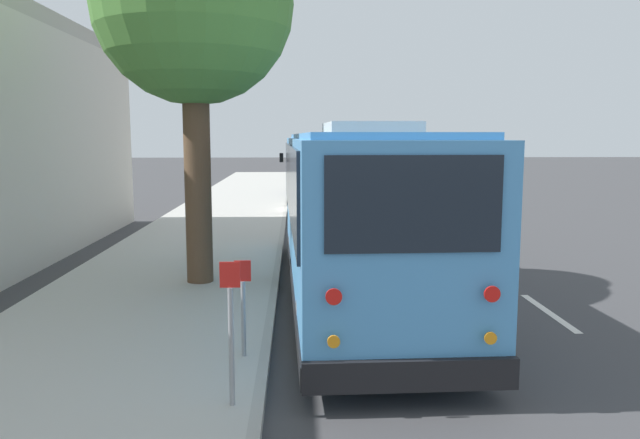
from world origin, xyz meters
name	(u,v)px	position (x,y,z in m)	size (l,w,h in m)	color
ground_plane	(364,299)	(0.00, 0.00, 0.00)	(160.00, 160.00, 0.00)	#3D3D3F
sidewalk_slab	(152,297)	(0.00, 4.02, 0.07)	(80.00, 4.45, 0.15)	#B2AFA8
curb_strip	(274,296)	(0.00, 1.72, 0.07)	(80.00, 0.14, 0.15)	#9D9A94
shuttle_bus	(355,206)	(0.17, 0.18, 1.76)	(10.54, 2.92, 3.30)	#4C93D1
parked_sedan_white	(309,198)	(13.51, 0.76, 0.61)	(4.37, 1.85, 1.31)	silver
parked_sedan_navy	(313,184)	(20.66, 0.40, 0.62)	(4.25, 2.04, 1.32)	#19234C
sign_post_near	(231,332)	(-5.00, 2.00, 0.98)	(0.06, 0.22, 1.60)	gray
sign_post_far	(243,307)	(-3.45, 2.00, 0.83)	(0.06, 0.22, 1.31)	gray
lane_stripe_mid	(549,312)	(-1.05, -3.16, 0.00)	(2.40, 0.14, 0.01)	silver
lane_stripe_ahead	(460,250)	(4.95, -3.16, 0.00)	(2.40, 0.14, 0.01)	silver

